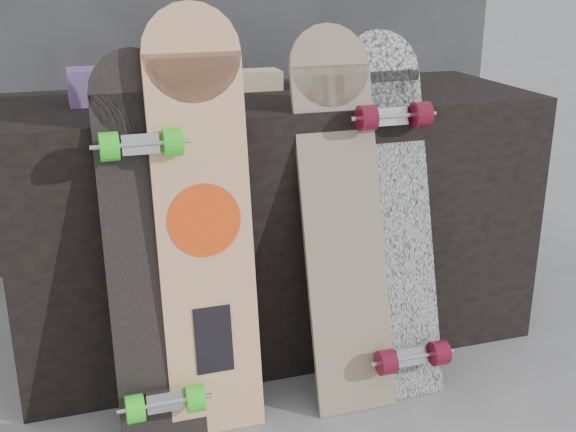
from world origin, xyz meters
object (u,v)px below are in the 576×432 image
object	(u,v)px
longboard_cascadia	(394,211)
skateboard_dark	(148,246)
vendor_table	(273,219)
longboard_geisha	(203,214)
longboard_celtic	(341,207)

from	to	relation	value
longboard_cascadia	skateboard_dark	bearing A→B (deg)	-177.60
vendor_table	longboard_geisha	distance (m)	0.52
longboard_celtic	skateboard_dark	distance (m)	0.54
longboard_geisha	skateboard_dark	size ratio (longest dim) A/B	1.11
vendor_table	longboard_cascadia	size ratio (longest dim) A/B	1.58
longboard_celtic	longboard_cascadia	xyz separation A→B (m)	(0.16, -0.01, -0.03)
longboard_geisha	skateboard_dark	world-z (taller)	longboard_geisha
longboard_geisha	longboard_celtic	bearing A→B (deg)	4.72
vendor_table	longboard_cascadia	xyz separation A→B (m)	(0.25, -0.36, 0.12)
vendor_table	longboard_geisha	bearing A→B (deg)	-127.91
vendor_table	longboard_celtic	bearing A→B (deg)	-75.65
vendor_table	longboard_celtic	size ratio (longest dim) A/B	1.55
longboard_geisha	vendor_table	bearing A→B (deg)	52.09
longboard_celtic	longboard_cascadia	bearing A→B (deg)	-2.70
longboard_celtic	skateboard_dark	bearing A→B (deg)	-176.11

